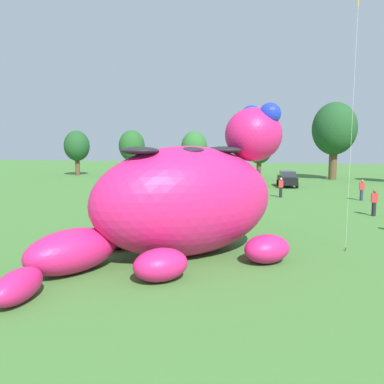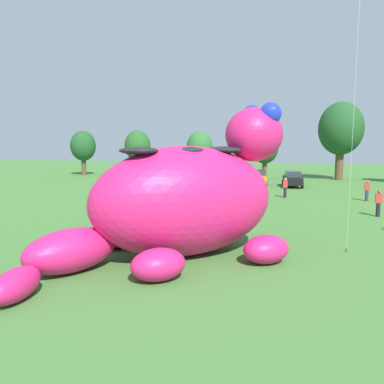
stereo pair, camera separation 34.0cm
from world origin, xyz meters
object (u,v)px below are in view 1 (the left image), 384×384
(car_black, at_px, (287,179))
(spectator_by_cars, at_px, (374,203))
(spectator_near_inflatable, at_px, (281,188))
(spectator_mid_field, at_px, (186,192))
(car_white, at_px, (159,176))
(car_silver, at_px, (190,177))
(car_blue, at_px, (218,177))
(spectator_wandering, at_px, (362,190))
(car_orange, at_px, (252,177))
(giant_inflatable_creature, at_px, (186,199))

(car_black, relative_size, spectator_by_cars, 2.50)
(spectator_near_inflatable, bearing_deg, spectator_mid_field, -145.58)
(car_white, relative_size, spectator_mid_field, 2.53)
(car_silver, relative_size, spectator_mid_field, 2.55)
(car_blue, relative_size, spectator_wandering, 2.48)
(car_white, relative_size, spectator_by_cars, 2.53)
(car_orange, relative_size, spectator_mid_field, 2.53)
(car_white, relative_size, spectator_near_inflatable, 2.53)
(spectator_near_inflatable, height_order, spectator_wandering, same)
(giant_inflatable_creature, distance_m, spectator_by_cars, 14.72)
(car_orange, height_order, spectator_mid_field, car_orange)
(car_silver, bearing_deg, car_white, 167.07)
(spectator_by_cars, bearing_deg, car_white, 140.52)
(car_silver, distance_m, car_orange, 7.08)
(giant_inflatable_creature, bearing_deg, car_black, 81.41)
(spectator_mid_field, bearing_deg, car_blue, 89.51)
(car_blue, xyz_separation_m, car_orange, (3.75, 0.74, 0.00))
(spectator_wandering, bearing_deg, car_orange, 134.44)
(car_blue, bearing_deg, spectator_mid_field, -90.49)
(giant_inflatable_creature, bearing_deg, car_white, 111.04)
(car_black, distance_m, spectator_near_inflatable, 8.72)
(car_white, xyz_separation_m, spectator_by_cars, (20.15, -16.60, -0.01))
(car_silver, bearing_deg, spectator_by_cars, -44.18)
(spectator_mid_field, xyz_separation_m, spectator_by_cars, (13.04, -2.46, 0.00))
(car_white, xyz_separation_m, car_silver, (4.02, -0.92, 0.00))
(car_white, bearing_deg, spectator_by_cars, -39.48)
(car_white, relative_size, car_silver, 0.99)
(car_blue, relative_size, car_orange, 0.98)
(car_black, bearing_deg, spectator_near_inflatable, -93.61)
(car_white, relative_size, spectator_wandering, 2.53)
(giant_inflatable_creature, relative_size, spectator_near_inflatable, 6.67)
(giant_inflatable_creature, xyz_separation_m, spectator_by_cars, (9.47, 11.17, -1.47))
(spectator_near_inflatable, xyz_separation_m, spectator_by_cars, (5.91, -7.34, 0.00))
(car_silver, xyz_separation_m, car_orange, (6.97, 1.24, 0.00))
(spectator_mid_field, bearing_deg, car_white, 116.70)
(car_white, height_order, spectator_wandering, car_white)
(giant_inflatable_creature, relative_size, car_orange, 2.64)
(car_white, bearing_deg, spectator_mid_field, -63.30)
(spectator_near_inflatable, bearing_deg, giant_inflatable_creature, -100.90)
(spectator_mid_field, xyz_separation_m, spectator_wandering, (13.55, 4.59, 0.00))
(car_orange, bearing_deg, spectator_wandering, -45.56)
(giant_inflatable_creature, distance_m, car_black, 27.57)
(spectator_mid_field, bearing_deg, spectator_by_cars, -10.67)
(car_blue, bearing_deg, car_white, 176.65)
(giant_inflatable_creature, bearing_deg, spectator_by_cars, 49.71)
(spectator_near_inflatable, bearing_deg, spectator_wandering, -2.64)
(spectator_near_inflatable, height_order, spectator_by_cars, same)
(giant_inflatable_creature, distance_m, car_orange, 28.13)
(spectator_by_cars, bearing_deg, car_silver, 135.82)
(car_orange, bearing_deg, spectator_by_cars, -61.55)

